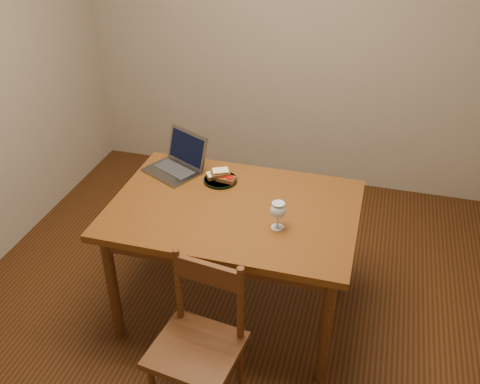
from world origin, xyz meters
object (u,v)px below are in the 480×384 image
(chair, at_px, (198,339))
(laptop, at_px, (179,160))
(table, at_px, (234,220))
(plate, at_px, (220,180))
(milk_glass, at_px, (278,216))

(chair, distance_m, laptop, 1.11)
(table, distance_m, laptop, 0.53)
(table, height_order, plate, plate)
(chair, relative_size, milk_glass, 2.90)
(milk_glass, height_order, laptop, laptop)
(milk_glass, bearing_deg, laptop, 148.36)
(chair, relative_size, laptop, 1.12)
(plate, height_order, milk_glass, milk_glass)
(chair, xyz_separation_m, milk_glass, (0.24, 0.54, 0.36))
(table, xyz_separation_m, milk_glass, (0.26, -0.13, 0.16))
(chair, distance_m, plate, 0.95)
(plate, height_order, laptop, laptop)
(plate, bearing_deg, milk_glass, -40.82)
(table, xyz_separation_m, chair, (0.02, -0.67, -0.20))
(table, xyz_separation_m, laptop, (-0.42, 0.29, 0.14))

